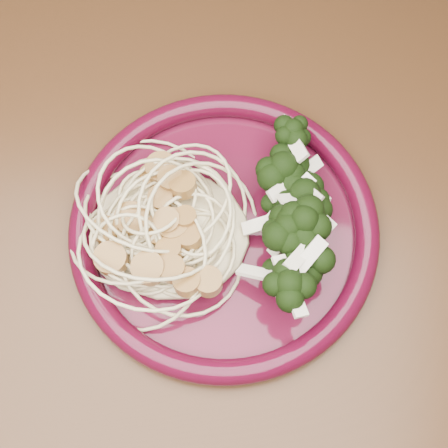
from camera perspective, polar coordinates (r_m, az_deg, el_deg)
dining_table at (r=0.66m, az=7.25°, el=-4.87°), size 1.20×0.80×0.75m
dinner_plate at (r=0.56m, az=0.00°, el=-0.39°), size 0.34×0.34×0.02m
spaghetti_pile at (r=0.55m, az=-5.08°, el=-0.41°), size 0.17×0.16×0.03m
scallop_cluster at (r=0.51m, az=-5.44°, el=1.25°), size 0.17×0.17×0.05m
broccoli_pile at (r=0.54m, az=6.28°, el=1.18°), size 0.14×0.18×0.06m
onion_garnish at (r=0.51m, az=6.67°, el=2.72°), size 0.09×0.12×0.06m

